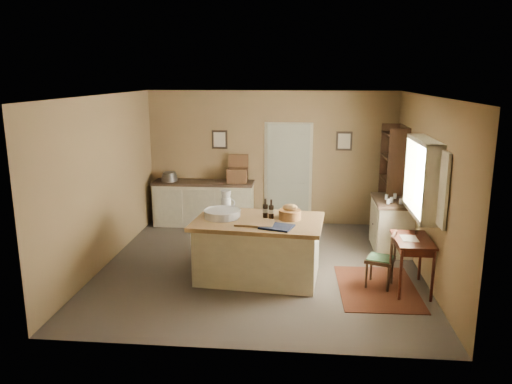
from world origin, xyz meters
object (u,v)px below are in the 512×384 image
work_island (258,247)px  right_cabinet (391,224)px  sideboard (204,202)px  shelving_unit (395,183)px  desk_chair (380,260)px  writing_desk (412,246)px

work_island → right_cabinet: 2.65m
sideboard → shelving_unit: size_ratio=0.97×
sideboard → desk_chair: (3.12, -2.80, -0.08)m
sideboard → writing_desk: size_ratio=2.47×
desk_chair → shelving_unit: 2.53m
sideboard → writing_desk: bearing=-39.1°
work_island → sideboard: 2.95m
sideboard → shelving_unit: (3.70, -0.42, 0.57)m
work_island → right_cabinet: bearing=38.9°
work_island → desk_chair: (1.79, -0.17, -0.08)m
sideboard → shelving_unit: shelving_unit is taller
sideboard → writing_desk: (3.54, -2.88, 0.18)m
sideboard → right_cabinet: bearing=-18.1°
writing_desk → shelving_unit: shelving_unit is taller
work_island → desk_chair: size_ratio=2.45×
sideboard → desk_chair: bearing=-41.9°
right_cabinet → shelving_unit: shelving_unit is taller
sideboard → desk_chair: sideboard is taller
desk_chair → work_island: bearing=-165.6°
writing_desk → sideboard: bearing=140.9°
writing_desk → right_cabinet: bearing=90.0°
sideboard → shelving_unit: bearing=-6.6°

